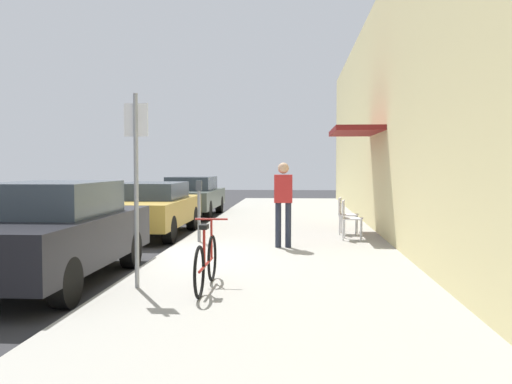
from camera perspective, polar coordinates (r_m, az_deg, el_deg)
name	(u,v)px	position (r m, az deg, el deg)	size (l,w,h in m)	color
ground_plane	(156,263)	(10.32, -10.21, -7.16)	(60.00, 60.00, 0.00)	#2D2D30
sidewalk_slab	(283,245)	(11.97, 2.76, -5.45)	(4.50, 32.00, 0.12)	#9E9B93
building_facade	(398,108)	(12.10, 14.33, 8.28)	(1.40, 32.00, 5.91)	beige
parked_car_0	(52,232)	(8.85, -20.16, -3.84)	(1.80, 4.40, 1.52)	black
parked_car_1	(151,208)	(14.17, -10.72, -1.59)	(1.80, 4.40, 1.33)	#A58433
parked_car_2	(191,196)	(19.44, -6.63, -0.37)	(1.80, 4.40, 1.37)	#47514C
parking_meter	(199,206)	(12.02, -5.84, -1.46)	(0.12, 0.10, 1.32)	slate
street_sign	(136,175)	(7.60, -12.15, 1.73)	(0.32, 0.06, 2.60)	gray
bicycle_0	(206,262)	(7.48, -5.12, -7.17)	(0.46, 1.71, 0.90)	black
cafe_chair_0	(349,217)	(12.52, 9.48, -2.52)	(0.50, 0.50, 0.87)	silver
cafe_chair_1	(345,213)	(13.50, 9.10, -2.14)	(0.51, 0.51, 0.87)	silver
pedestrian_standing	(283,198)	(11.14, 2.81, -0.58)	(0.36, 0.22, 1.70)	#232838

